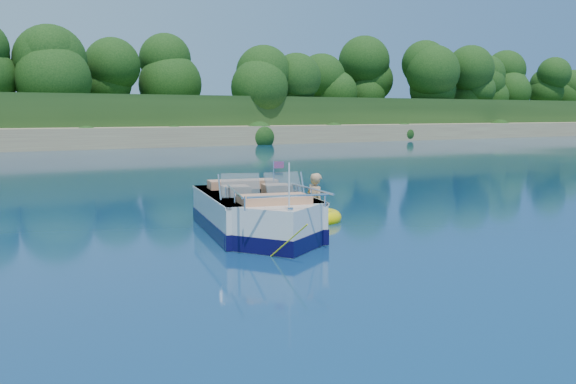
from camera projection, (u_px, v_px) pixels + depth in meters
name	position (u px, v px, depth m)	size (l,w,h in m)	color
ground	(381.00, 223.00, 14.93)	(160.00, 160.00, 0.00)	#091A40
shoreline	(6.00, 128.00, 69.18)	(170.00, 59.00, 6.00)	#8E7052
treeline	(44.00, 74.00, 49.24)	(150.00, 7.12, 8.19)	black
motorboat	(258.00, 217.00, 13.47)	(2.85, 5.61, 1.90)	silver
tow_tube	(314.00, 217.00, 15.18)	(1.60, 1.60, 0.35)	#FFE602
boy	(314.00, 221.00, 15.25)	(0.55, 0.36, 1.50)	tan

